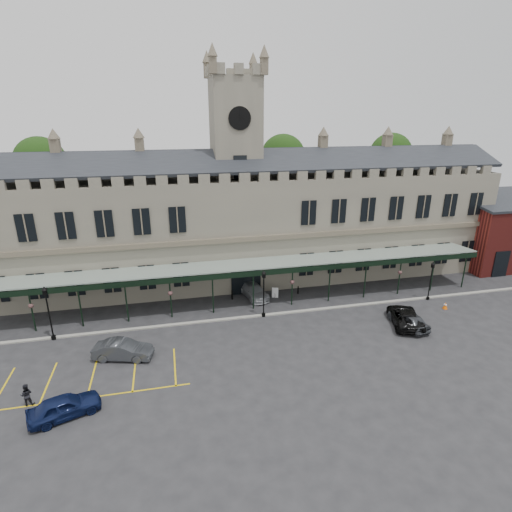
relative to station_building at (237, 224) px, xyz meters
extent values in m
plane|color=#242426|center=(0.00, -15.91, -6.47)|extent=(140.00, 140.00, 0.00)
cube|color=#656154|center=(0.00, 0.09, -0.47)|extent=(60.00, 10.00, 12.00)
cube|color=brown|center=(0.00, -5.09, -0.27)|extent=(60.00, 0.35, 0.50)
cube|color=black|center=(0.00, -2.41, 7.33)|extent=(60.00, 4.77, 2.20)
cube|color=black|center=(0.00, 2.59, 7.33)|extent=(60.00, 4.77, 2.20)
cube|color=black|center=(0.00, -5.01, -4.57)|extent=(3.20, 0.18, 3.80)
cube|color=#656154|center=(0.00, 0.09, 4.53)|extent=(5.00, 5.00, 22.00)
cylinder|color=silver|center=(0.00, -2.47, 11.53)|extent=(2.20, 0.12, 2.20)
cylinder|color=black|center=(0.00, -2.54, 11.53)|extent=(2.30, 0.04, 2.30)
cube|color=black|center=(0.00, -2.47, 6.53)|extent=(1.40, 0.12, 2.80)
cube|color=#8C9E93|center=(0.00, -6.91, -2.37)|extent=(50.00, 4.00, 0.40)
cube|color=black|center=(0.00, -8.91, -2.62)|extent=(50.00, 0.18, 0.50)
cube|color=maroon|center=(34.00, -2.91, -2.47)|extent=(12.00, 8.00, 8.00)
cube|color=black|center=(34.00, -2.91, 2.03)|extent=(12.40, 8.36, 1.47)
cube|color=gray|center=(0.00, -10.41, -6.41)|extent=(60.00, 0.40, 0.12)
cylinder|color=#332314|center=(-22.00, 9.09, -0.47)|extent=(0.70, 0.70, 12.00)
sphere|color=black|center=(-22.00, 9.09, 6.53)|extent=(6.00, 6.00, 6.00)
cylinder|color=#332314|center=(8.00, 9.09, -0.47)|extent=(0.70, 0.70, 12.00)
sphere|color=black|center=(8.00, 9.09, 6.53)|extent=(6.00, 6.00, 6.00)
cylinder|color=#332314|center=(24.00, 9.09, -0.47)|extent=(0.70, 0.70, 12.00)
sphere|color=black|center=(24.00, 9.09, 6.53)|extent=(6.00, 6.00, 6.00)
cylinder|color=black|center=(-18.09, -10.59, -6.31)|extent=(0.39, 0.39, 0.32)
cylinder|color=black|center=(-18.09, -10.59, -4.32)|extent=(0.13, 0.13, 4.29)
cube|color=black|center=(-18.09, -10.59, -2.02)|extent=(0.30, 0.30, 0.43)
cone|color=black|center=(-18.09, -10.59, -1.64)|extent=(0.47, 0.47, 0.32)
cylinder|color=black|center=(0.60, -10.53, -6.31)|extent=(0.37, 0.37, 0.31)
cylinder|color=black|center=(0.60, -10.53, -4.42)|extent=(0.12, 0.12, 4.09)
cube|color=black|center=(0.60, -10.53, -2.22)|extent=(0.29, 0.29, 0.41)
cone|color=black|center=(0.60, -10.53, -1.86)|extent=(0.45, 0.45, 0.31)
cylinder|color=black|center=(18.33, -10.70, -6.33)|extent=(0.33, 0.33, 0.27)
cylinder|color=black|center=(18.33, -10.70, -4.65)|extent=(0.11, 0.11, 3.64)
cube|color=black|center=(18.33, -10.70, -2.70)|extent=(0.25, 0.25, 0.36)
cone|color=black|center=(18.33, -10.70, -2.38)|extent=(0.40, 0.40, 0.27)
cube|color=#F15F07|center=(18.71, -12.96, -6.45)|extent=(0.38, 0.38, 0.04)
cone|color=#F15F07|center=(18.71, -12.96, -6.12)|extent=(0.44, 0.44, 0.70)
cylinder|color=silver|center=(18.71, -12.96, -6.02)|extent=(0.29, 0.29, 0.10)
cylinder|color=black|center=(2.78, -6.74, -6.23)|extent=(0.06, 0.06, 0.48)
cube|color=silver|center=(2.78, -6.74, -5.89)|extent=(0.65, 0.26, 1.15)
cylinder|color=black|center=(-1.72, -6.15, -5.99)|extent=(0.17, 0.17, 0.96)
cylinder|color=black|center=(5.48, -6.29, -6.04)|extent=(0.15, 0.15, 0.85)
imported|color=#0E173D|center=(-15.00, -20.84, -5.72)|extent=(4.72, 3.16, 1.49)
imported|color=#35373C|center=(-11.93, -14.90, -5.71)|extent=(4.85, 2.70, 1.51)
imported|color=#A5A8AD|center=(0.61, -5.96, -5.76)|extent=(2.98, 5.16, 1.41)
imported|color=black|center=(13.00, -14.80, -5.73)|extent=(3.88, 5.77, 1.47)
imported|color=#35373C|center=(13.00, -15.35, -5.73)|extent=(2.31, 4.52, 1.48)
imported|color=black|center=(-17.69, -19.16, -5.67)|extent=(0.81, 0.64, 1.60)
camera|label=1|loc=(-7.63, -43.81, 11.81)|focal=28.00mm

